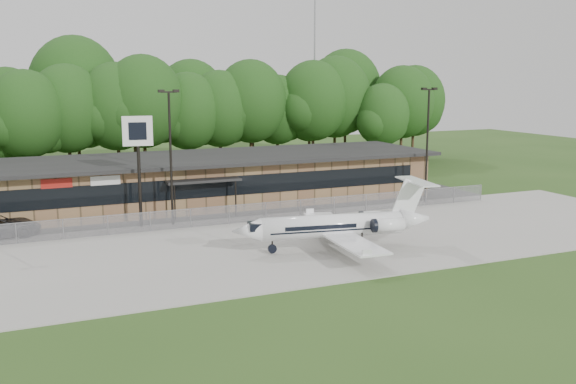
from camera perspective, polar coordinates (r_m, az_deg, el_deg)
name	(u,v)px	position (r m, az deg, el deg)	size (l,w,h in m)	color
ground	(330,279)	(36.21, 3.78, -7.74)	(160.00, 160.00, 0.00)	#2C4C1B
apron	(276,245)	(43.17, -1.07, -4.70)	(64.00, 18.00, 0.08)	#9E9B93
parking_lot	(224,212)	(53.71, -5.73, -1.79)	(50.00, 9.00, 0.06)	#383835
terminal	(208,179)	(57.50, -7.12, 1.15)	(41.00, 11.65, 4.30)	olive
fence	(241,214)	(49.38, -4.16, -1.94)	(46.00, 0.04, 1.52)	gray
treeline	(162,110)	(74.41, -11.15, 7.20)	(72.00, 12.00, 15.00)	#163A12
radio_mast	(314,67)	(87.24, 2.37, 11.08)	(0.20, 0.20, 25.00)	gray
light_pole_mid	(170,147)	(48.61, -10.41, 3.94)	(1.55, 0.30, 10.23)	black
light_pole_right	(427,136)	(58.22, 12.30, 4.88)	(1.55, 0.30, 10.23)	black
business_jet	(339,226)	(41.62, 4.56, -3.06)	(13.41, 12.02, 4.51)	white
pole_sign	(138,143)	(48.40, -13.19, 4.28)	(2.20, 0.53, 8.33)	black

